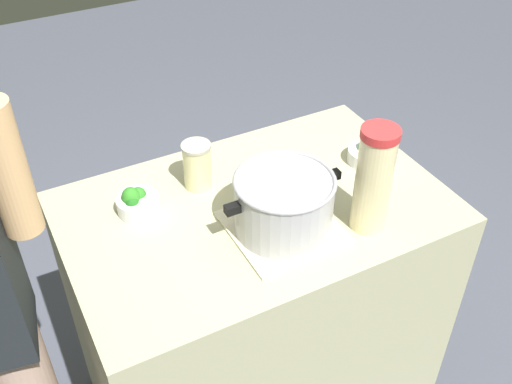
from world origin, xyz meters
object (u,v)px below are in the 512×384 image
(lemonade_pitcher, at_px, (374,180))
(broccoli_bowl_center, at_px, (137,202))
(broccoli_bowl_front, at_px, (368,152))
(cooking_pot, at_px, (284,203))
(mason_jar, at_px, (197,165))

(lemonade_pitcher, height_order, broccoli_bowl_center, lemonade_pitcher)
(broccoli_bowl_front, bearing_deg, cooking_pot, 21.44)
(broccoli_bowl_center, bearing_deg, lemonade_pitcher, 147.01)
(broccoli_bowl_center, bearing_deg, broccoli_bowl_front, 171.80)
(lemonade_pitcher, bearing_deg, cooking_pot, -23.50)
(lemonade_pitcher, distance_m, broccoli_bowl_front, 0.33)
(broccoli_bowl_front, bearing_deg, mason_jar, -14.32)
(mason_jar, bearing_deg, lemonade_pitcher, 131.88)
(cooking_pot, relative_size, broccoli_bowl_center, 2.82)
(cooking_pot, xyz_separation_m, mason_jar, (0.13, -0.28, -0.02))
(mason_jar, relative_size, broccoli_bowl_center, 1.20)
(lemonade_pitcher, relative_size, broccoli_bowl_center, 2.57)
(cooking_pot, bearing_deg, broccoli_bowl_center, -38.29)
(lemonade_pitcher, distance_m, mason_jar, 0.51)
(cooking_pot, xyz_separation_m, lemonade_pitcher, (-0.21, 0.09, 0.06))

